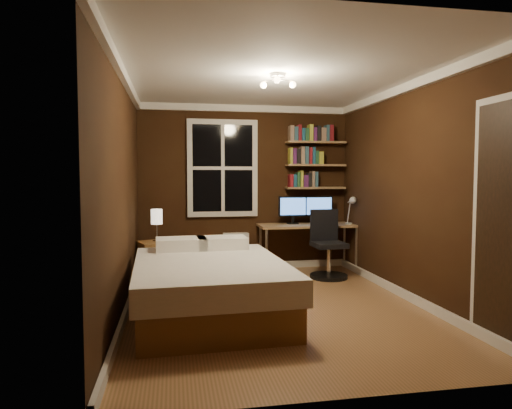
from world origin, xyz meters
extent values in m
plane|color=brown|center=(0.00, 0.00, 0.00)|extent=(4.20, 4.20, 0.00)
cube|color=black|center=(0.00, 2.10, 1.25)|extent=(3.20, 0.04, 2.50)
cube|color=black|center=(-1.60, 0.00, 1.25)|extent=(0.04, 4.20, 2.50)
cube|color=black|center=(1.60, 0.00, 1.25)|extent=(0.04, 4.20, 2.50)
cube|color=white|center=(0.00, 0.00, 2.50)|extent=(3.20, 4.20, 0.02)
cube|color=silver|center=(-0.35, 2.06, 1.55)|extent=(1.06, 0.06, 1.46)
cube|color=#9C744C|center=(1.08, 1.98, 1.25)|extent=(0.92, 0.22, 0.03)
cube|color=#9C744C|center=(1.08, 1.98, 1.60)|extent=(0.92, 0.22, 0.03)
cube|color=#9C744C|center=(1.08, 1.98, 1.95)|extent=(0.92, 0.22, 0.03)
cube|color=brown|center=(-0.73, -0.17, 0.16)|extent=(1.49, 2.07, 0.32)
cube|color=white|center=(-0.73, -0.17, 0.44)|extent=(1.58, 2.13, 0.24)
cube|color=white|center=(-1.00, 0.60, 0.63)|extent=(0.60, 0.43, 0.14)
cube|color=white|center=(-0.52, 0.62, 0.63)|extent=(0.60, 0.43, 0.14)
cube|color=brown|center=(-1.31, 1.39, 0.28)|extent=(0.56, 0.56, 0.56)
cube|color=silver|center=(-0.16, 1.99, 0.29)|extent=(0.38, 0.13, 0.57)
cube|color=#9C744C|center=(0.91, 1.80, 0.69)|extent=(1.49, 0.56, 0.04)
cylinder|color=beige|center=(0.23, 1.56, 0.33)|extent=(0.04, 0.04, 0.67)
cylinder|color=beige|center=(1.59, 1.56, 0.33)|extent=(0.04, 0.04, 0.67)
cylinder|color=beige|center=(0.23, 2.04, 0.33)|extent=(0.04, 0.04, 0.67)
cylinder|color=beige|center=(1.59, 2.04, 0.33)|extent=(0.04, 0.04, 0.67)
cylinder|color=black|center=(1.05, 1.25, 0.03)|extent=(0.53, 0.53, 0.05)
cylinder|color=silver|center=(1.05, 1.25, 0.24)|extent=(0.06, 0.06, 0.39)
cube|color=black|center=(1.05, 1.25, 0.47)|extent=(0.45, 0.45, 0.07)
cube|color=black|center=(1.04, 1.44, 0.73)|extent=(0.41, 0.07, 0.45)
camera|label=1|loc=(-1.08, -4.80, 1.44)|focal=32.00mm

